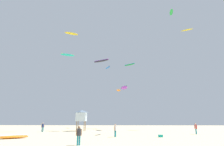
{
  "coord_description": "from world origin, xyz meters",
  "views": [
    {
      "loc": [
        0.81,
        -14.21,
        2.34
      ],
      "look_at": [
        0.0,
        15.01,
        9.35
      ],
      "focal_mm": 30.79,
      "sensor_mm": 36.0,
      "label": 1
    }
  ],
  "objects_px": {
    "kite_aloft_5": "(72,34)",
    "kite_aloft_7": "(68,55)",
    "lifeguard_tower": "(81,115)",
    "cooler_box": "(161,136)",
    "person_left": "(115,129)",
    "person_right": "(196,128)",
    "kite_grounded_near": "(13,137)",
    "kite_aloft_8": "(119,90)",
    "person_foreground": "(79,134)",
    "kite_aloft_3": "(101,61)",
    "kite_aloft_1": "(108,68)",
    "kite_aloft_4": "(130,65)",
    "kite_aloft_0": "(187,30)",
    "kite_aloft_2": "(171,12)",
    "person_midground": "(43,126)",
    "kite_aloft_6": "(124,88)"
  },
  "relations": [
    {
      "from": "person_foreground",
      "to": "person_left",
      "type": "distance_m",
      "value": 8.92
    },
    {
      "from": "lifeguard_tower",
      "to": "person_foreground",
      "type": "bearing_deg",
      "value": -80.0
    },
    {
      "from": "kite_aloft_4",
      "to": "kite_aloft_7",
      "type": "height_order",
      "value": "kite_aloft_4"
    },
    {
      "from": "kite_aloft_4",
      "to": "person_foreground",
      "type": "bearing_deg",
      "value": -102.05
    },
    {
      "from": "person_left",
      "to": "person_right",
      "type": "height_order",
      "value": "person_left"
    },
    {
      "from": "kite_aloft_7",
      "to": "person_foreground",
      "type": "bearing_deg",
      "value": -71.06
    },
    {
      "from": "cooler_box",
      "to": "kite_aloft_2",
      "type": "relative_size",
      "value": 0.22
    },
    {
      "from": "lifeguard_tower",
      "to": "kite_aloft_8",
      "type": "height_order",
      "value": "kite_aloft_8"
    },
    {
      "from": "kite_aloft_0",
      "to": "kite_aloft_5",
      "type": "distance_m",
      "value": 31.28
    },
    {
      "from": "kite_aloft_5",
      "to": "kite_aloft_7",
      "type": "relative_size",
      "value": 1.25
    },
    {
      "from": "person_foreground",
      "to": "kite_aloft_8",
      "type": "relative_size",
      "value": 0.63
    },
    {
      "from": "kite_aloft_8",
      "to": "kite_aloft_0",
      "type": "bearing_deg",
      "value": -11.17
    },
    {
      "from": "cooler_box",
      "to": "kite_aloft_5",
      "type": "height_order",
      "value": "kite_aloft_5"
    },
    {
      "from": "person_midground",
      "to": "lifeguard_tower",
      "type": "xyz_separation_m",
      "value": [
        6.65,
        2.88,
        2.08
      ]
    },
    {
      "from": "person_midground",
      "to": "cooler_box",
      "type": "distance_m",
      "value": 22.1
    },
    {
      "from": "kite_aloft_2",
      "to": "kite_aloft_4",
      "type": "bearing_deg",
      "value": 113.13
    },
    {
      "from": "person_foreground",
      "to": "kite_grounded_near",
      "type": "height_order",
      "value": "person_foreground"
    },
    {
      "from": "kite_aloft_8",
      "to": "kite_grounded_near",
      "type": "bearing_deg",
      "value": -117.38
    },
    {
      "from": "kite_grounded_near",
      "to": "cooler_box",
      "type": "distance_m",
      "value": 18.64
    },
    {
      "from": "kite_aloft_8",
      "to": "person_left",
      "type": "bearing_deg",
      "value": -91.58
    },
    {
      "from": "kite_aloft_0",
      "to": "kite_aloft_6",
      "type": "distance_m",
      "value": 22.72
    },
    {
      "from": "lifeguard_tower",
      "to": "kite_aloft_4",
      "type": "height_order",
      "value": "kite_aloft_4"
    },
    {
      "from": "person_foreground",
      "to": "kite_aloft_2",
      "type": "relative_size",
      "value": 0.68
    },
    {
      "from": "kite_grounded_near",
      "to": "kite_aloft_4",
      "type": "bearing_deg",
      "value": 59.09
    },
    {
      "from": "person_midground",
      "to": "person_left",
      "type": "xyz_separation_m",
      "value": [
        13.67,
        -10.1,
        0.0
      ]
    },
    {
      "from": "person_left",
      "to": "kite_aloft_2",
      "type": "xyz_separation_m",
      "value": [
        11.1,
        7.73,
        21.93
      ]
    },
    {
      "from": "kite_aloft_5",
      "to": "kite_aloft_7",
      "type": "xyz_separation_m",
      "value": [
        2.13,
        -10.6,
        -10.02
      ]
    },
    {
      "from": "person_left",
      "to": "lifeguard_tower",
      "type": "height_order",
      "value": "lifeguard_tower"
    },
    {
      "from": "kite_aloft_3",
      "to": "kite_aloft_1",
      "type": "bearing_deg",
      "value": 86.72
    },
    {
      "from": "kite_aloft_5",
      "to": "kite_aloft_8",
      "type": "relative_size",
      "value": 1.45
    },
    {
      "from": "person_left",
      "to": "lifeguard_tower",
      "type": "bearing_deg",
      "value": -32.84
    },
    {
      "from": "kite_aloft_8",
      "to": "kite_aloft_1",
      "type": "bearing_deg",
      "value": 120.25
    },
    {
      "from": "kite_aloft_5",
      "to": "person_left",
      "type": "bearing_deg",
      "value": -61.59
    },
    {
      "from": "cooler_box",
      "to": "kite_aloft_2",
      "type": "xyz_separation_m",
      "value": [
        5.12,
        7.73,
        22.75
      ]
    },
    {
      "from": "cooler_box",
      "to": "kite_aloft_3",
      "type": "xyz_separation_m",
      "value": [
        -9.24,
        14.68,
        14.93
      ]
    },
    {
      "from": "person_midground",
      "to": "kite_aloft_7",
      "type": "bearing_deg",
      "value": 111.84
    },
    {
      "from": "person_foreground",
      "to": "kite_aloft_3",
      "type": "distance_m",
      "value": 26.96
    },
    {
      "from": "person_left",
      "to": "kite_aloft_6",
      "type": "distance_m",
      "value": 19.13
    },
    {
      "from": "kite_aloft_1",
      "to": "kite_aloft_4",
      "type": "relative_size",
      "value": 0.98
    },
    {
      "from": "lifeguard_tower",
      "to": "cooler_box",
      "type": "xyz_separation_m",
      "value": [
        13.0,
        -12.97,
        -2.89
      ]
    },
    {
      "from": "person_foreground",
      "to": "lifeguard_tower",
      "type": "height_order",
      "value": "lifeguard_tower"
    },
    {
      "from": "kite_grounded_near",
      "to": "kite_aloft_3",
      "type": "xyz_separation_m",
      "value": [
        9.25,
        17.11,
        14.88
      ]
    },
    {
      "from": "kite_aloft_1",
      "to": "kite_aloft_8",
      "type": "bearing_deg",
      "value": -59.75
    },
    {
      "from": "person_left",
      "to": "cooler_box",
      "type": "distance_m",
      "value": 6.03
    },
    {
      "from": "person_right",
      "to": "kite_grounded_near",
      "type": "distance_m",
      "value": 26.3
    },
    {
      "from": "kite_aloft_7",
      "to": "kite_aloft_6",
      "type": "bearing_deg",
      "value": 19.64
    },
    {
      "from": "person_right",
      "to": "kite_aloft_1",
      "type": "relative_size",
      "value": 0.51
    },
    {
      "from": "kite_aloft_7",
      "to": "person_left",
      "type": "bearing_deg",
      "value": -50.48
    },
    {
      "from": "person_left",
      "to": "kite_aloft_2",
      "type": "height_order",
      "value": "kite_aloft_2"
    },
    {
      "from": "person_midground",
      "to": "kite_aloft_5",
      "type": "xyz_separation_m",
      "value": [
        1.07,
        13.19,
        24.95
      ]
    }
  ]
}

